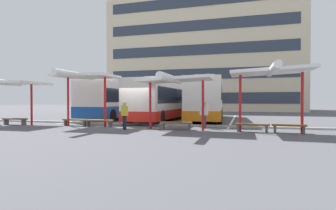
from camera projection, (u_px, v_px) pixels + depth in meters
ground_plane at (134, 126)px, 17.36m from camera, size 160.00×160.00×0.00m
terminal_building at (205, 58)px, 48.61m from camera, size 31.76×15.15×21.66m
coach_bus_0 at (118, 101)px, 24.34m from camera, size 2.70×10.26×3.54m
coach_bus_1 at (164, 101)px, 22.95m from camera, size 2.67×12.07×3.57m
coach_bus_2 at (207, 100)px, 23.25m from camera, size 3.41×11.73×3.74m
lane_stripe_0 at (105, 118)px, 25.70m from camera, size 0.16×14.00×0.01m
lane_stripe_1 at (144, 119)px, 24.60m from camera, size 0.16×14.00×0.01m
lane_stripe_2 at (186, 119)px, 23.50m from camera, size 0.16×14.00×0.01m
lane_stripe_3 at (233, 120)px, 22.41m from camera, size 0.16×14.00×0.01m
waiting_shelter_0 at (11, 84)px, 18.04m from camera, size 3.88×4.82×3.05m
bench_0 at (15, 120)px, 18.37m from camera, size 1.78×0.48×0.45m
waiting_shelter_1 at (84, 77)px, 16.89m from camera, size 3.73×4.32×3.41m
bench_1 at (76, 121)px, 17.58m from camera, size 1.89×0.58×0.45m
bench_2 at (99, 121)px, 16.99m from camera, size 1.96×0.49×0.45m
waiting_shelter_2 at (175, 81)px, 14.90m from camera, size 4.11×4.34×3.03m
bench_3 at (176, 124)px, 15.24m from camera, size 1.86×0.61×0.45m
waiting_shelter_3 at (271, 73)px, 13.64m from camera, size 4.05×4.56×3.38m
bench_4 at (252, 126)px, 14.05m from camera, size 1.77×0.64×0.45m
bench_5 at (289, 127)px, 13.65m from camera, size 1.67×0.51×0.45m
platform_kerb at (139, 124)px, 18.22m from camera, size 44.00×0.24×0.12m
waiting_passenger_0 at (125, 114)px, 15.26m from camera, size 0.50×0.46×1.61m
waiting_passenger_1 at (204, 113)px, 15.97m from camera, size 0.51×0.40×1.59m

